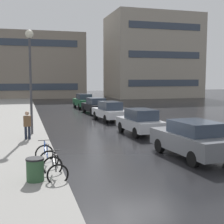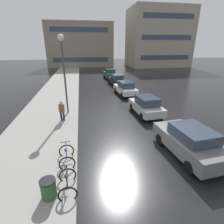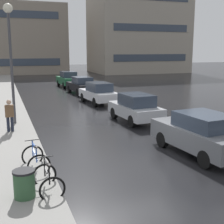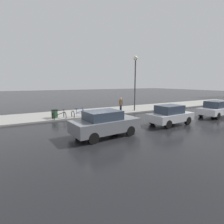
{
  "view_description": "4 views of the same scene",
  "coord_description": "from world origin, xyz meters",
  "px_view_note": "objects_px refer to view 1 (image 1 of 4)",
  "views": [
    {
      "loc": [
        -4.89,
        -12.21,
        3.45
      ],
      "look_at": [
        -0.47,
        3.24,
        1.68
      ],
      "focal_mm": 50.0,
      "sensor_mm": 36.0,
      "label": 1
    },
    {
      "loc": [
        -3.14,
        -7.45,
        5.43
      ],
      "look_at": [
        -1.45,
        2.28,
        1.65
      ],
      "focal_mm": 28.0,
      "sensor_mm": 36.0,
      "label": 2
    },
    {
      "loc": [
        -4.97,
        -10.14,
        4.0
      ],
      "look_at": [
        -0.26,
        3.11,
        1.14
      ],
      "focal_mm": 50.0,
      "sensor_mm": 36.0,
      "label": 3
    },
    {
      "loc": [
        11.64,
        -5.14,
        3.31
      ],
      "look_at": [
        -0.85,
        1.76,
        0.91
      ],
      "focal_mm": 28.0,
      "sensor_mm": 36.0,
      "label": 4
    }
  ],
  "objects_px": {
    "bicycle_nearest": "(55,169)",
    "car_white": "(110,111)",
    "pedestrian": "(27,125)",
    "trash_bin": "(35,172)",
    "streetlamp": "(30,61)",
    "car_silver": "(140,122)",
    "car_black": "(96,106)",
    "bicycle_second": "(46,156)",
    "car_green": "(84,101)",
    "car_grey": "(193,139)"
  },
  "relations": [
    {
      "from": "bicycle_nearest",
      "to": "car_white",
      "type": "height_order",
      "value": "car_white"
    },
    {
      "from": "pedestrian",
      "to": "trash_bin",
      "type": "bearing_deg",
      "value": -88.95
    },
    {
      "from": "car_white",
      "to": "streetlamp",
      "type": "relative_size",
      "value": 0.67
    },
    {
      "from": "car_silver",
      "to": "trash_bin",
      "type": "distance_m",
      "value": 10.06
    },
    {
      "from": "bicycle_nearest",
      "to": "car_black",
      "type": "distance_m",
      "value": 20.09
    },
    {
      "from": "car_silver",
      "to": "streetlamp",
      "type": "xyz_separation_m",
      "value": [
        -6.41,
        1.22,
        3.61
      ]
    },
    {
      "from": "car_white",
      "to": "car_black",
      "type": "relative_size",
      "value": 0.99
    },
    {
      "from": "bicycle_second",
      "to": "pedestrian",
      "type": "bearing_deg",
      "value": 97.1
    },
    {
      "from": "bicycle_nearest",
      "to": "car_silver",
      "type": "xyz_separation_m",
      "value": [
        5.9,
        7.37,
        0.39
      ]
    },
    {
      "from": "bicycle_second",
      "to": "pedestrian",
      "type": "distance_m",
      "value": 5.17
    },
    {
      "from": "car_silver",
      "to": "car_black",
      "type": "relative_size",
      "value": 0.92
    },
    {
      "from": "car_white",
      "to": "car_black",
      "type": "distance_m",
      "value": 5.42
    },
    {
      "from": "car_silver",
      "to": "car_green",
      "type": "distance_m",
      "value": 17.41
    },
    {
      "from": "car_grey",
      "to": "car_black",
      "type": "distance_m",
      "value": 17.75
    },
    {
      "from": "bicycle_second",
      "to": "car_grey",
      "type": "xyz_separation_m",
      "value": [
        6.23,
        -0.33,
        0.41
      ]
    },
    {
      "from": "car_black",
      "to": "pedestrian",
      "type": "xyz_separation_m",
      "value": [
        -6.6,
        -12.32,
        0.18
      ]
    },
    {
      "from": "car_grey",
      "to": "pedestrian",
      "type": "relative_size",
      "value": 2.61
    },
    {
      "from": "bicycle_second",
      "to": "car_silver",
      "type": "xyz_separation_m",
      "value": [
        6.05,
        5.56,
        0.38
      ]
    },
    {
      "from": "bicycle_nearest",
      "to": "car_grey",
      "type": "bearing_deg",
      "value": 13.66
    },
    {
      "from": "pedestrian",
      "to": "trash_bin",
      "type": "height_order",
      "value": "pedestrian"
    },
    {
      "from": "car_silver",
      "to": "car_black",
      "type": "bearing_deg",
      "value": 90.4
    },
    {
      "from": "trash_bin",
      "to": "car_white",
      "type": "bearing_deg",
      "value": 65.57
    },
    {
      "from": "car_silver",
      "to": "car_green",
      "type": "relative_size",
      "value": 0.93
    },
    {
      "from": "car_white",
      "to": "car_green",
      "type": "bearing_deg",
      "value": 90.11
    },
    {
      "from": "pedestrian",
      "to": "trash_bin",
      "type": "xyz_separation_m",
      "value": [
        0.13,
        -7.16,
        -0.49
      ]
    },
    {
      "from": "car_silver",
      "to": "car_black",
      "type": "height_order",
      "value": "car_silver"
    },
    {
      "from": "car_white",
      "to": "car_black",
      "type": "xyz_separation_m",
      "value": [
        0.08,
        5.42,
        -0.02
      ]
    },
    {
      "from": "bicycle_nearest",
      "to": "bicycle_second",
      "type": "height_order",
      "value": "bicycle_second"
    },
    {
      "from": "car_silver",
      "to": "car_green",
      "type": "bearing_deg",
      "value": 90.62
    },
    {
      "from": "car_green",
      "to": "streetlamp",
      "type": "height_order",
      "value": "streetlamp"
    },
    {
      "from": "car_white",
      "to": "trash_bin",
      "type": "relative_size",
      "value": 4.69
    },
    {
      "from": "bicycle_nearest",
      "to": "car_white",
      "type": "xyz_separation_m",
      "value": [
        5.73,
        13.81,
        0.38
      ]
    },
    {
      "from": "bicycle_nearest",
      "to": "car_green",
      "type": "height_order",
      "value": "car_green"
    },
    {
      "from": "bicycle_nearest",
      "to": "car_white",
      "type": "distance_m",
      "value": 14.96
    },
    {
      "from": "car_white",
      "to": "car_black",
      "type": "bearing_deg",
      "value": 89.1
    },
    {
      "from": "pedestrian",
      "to": "car_black",
      "type": "bearing_deg",
      "value": 61.81
    },
    {
      "from": "car_white",
      "to": "car_green",
      "type": "height_order",
      "value": "car_green"
    },
    {
      "from": "car_white",
      "to": "car_green",
      "type": "relative_size",
      "value": 1.0
    },
    {
      "from": "bicycle_nearest",
      "to": "streetlamp",
      "type": "xyz_separation_m",
      "value": [
        -0.51,
        8.59,
        4.0
      ]
    },
    {
      "from": "car_grey",
      "to": "streetlamp",
      "type": "bearing_deg",
      "value": 132.78
    },
    {
      "from": "bicycle_second",
      "to": "car_black",
      "type": "relative_size",
      "value": 0.28
    },
    {
      "from": "car_grey",
      "to": "bicycle_second",
      "type": "bearing_deg",
      "value": 176.98
    },
    {
      "from": "bicycle_nearest",
      "to": "trash_bin",
      "type": "height_order",
      "value": "bicycle_nearest"
    },
    {
      "from": "bicycle_nearest",
      "to": "car_grey",
      "type": "xyz_separation_m",
      "value": [
        6.08,
        1.48,
        0.42
      ]
    },
    {
      "from": "car_black",
      "to": "car_white",
      "type": "bearing_deg",
      "value": -90.9
    },
    {
      "from": "streetlamp",
      "to": "trash_bin",
      "type": "xyz_separation_m",
      "value": [
        -0.15,
        -8.85,
        -3.95
      ]
    },
    {
      "from": "car_white",
      "to": "streetlamp",
      "type": "xyz_separation_m",
      "value": [
        -6.24,
        -5.22,
        3.62
      ]
    },
    {
      "from": "bicycle_second",
      "to": "pedestrian",
      "type": "xyz_separation_m",
      "value": [
        -0.64,
        5.1,
        0.53
      ]
    },
    {
      "from": "car_green",
      "to": "trash_bin",
      "type": "distance_m",
      "value": 25.83
    },
    {
      "from": "car_green",
      "to": "car_silver",
      "type": "bearing_deg",
      "value": -89.38
    }
  ]
}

